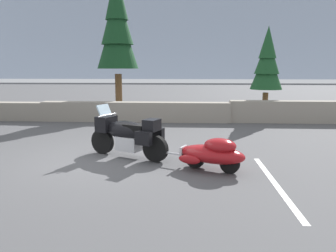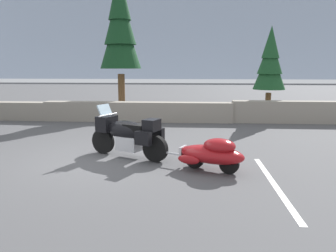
{
  "view_description": "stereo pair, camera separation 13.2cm",
  "coord_description": "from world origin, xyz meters",
  "px_view_note": "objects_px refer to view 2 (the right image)",
  "views": [
    {
      "loc": [
        2.18,
        -7.89,
        2.3
      ],
      "look_at": [
        1.72,
        0.16,
        0.85
      ],
      "focal_mm": 35.22,
      "sensor_mm": 36.0,
      "label": 1
    },
    {
      "loc": [
        2.31,
        -7.88,
        2.3
      ],
      "look_at": [
        1.72,
        0.16,
        0.85
      ],
      "focal_mm": 35.22,
      "sensor_mm": 36.0,
      "label": 2
    }
  ],
  "objects_px": {
    "car_shaped_trailer": "(212,153)",
    "touring_motorcycle": "(128,134)",
    "pine_tree_tall": "(120,25)",
    "pine_tree_secondary": "(270,61)"
  },
  "relations": [
    {
      "from": "touring_motorcycle",
      "to": "car_shaped_trailer",
      "type": "height_order",
      "value": "touring_motorcycle"
    },
    {
      "from": "touring_motorcycle",
      "to": "pine_tree_tall",
      "type": "relative_size",
      "value": 0.32
    },
    {
      "from": "car_shaped_trailer",
      "to": "touring_motorcycle",
      "type": "bearing_deg",
      "value": 154.72
    },
    {
      "from": "car_shaped_trailer",
      "to": "pine_tree_secondary",
      "type": "bearing_deg",
      "value": 69.38
    },
    {
      "from": "pine_tree_tall",
      "to": "pine_tree_secondary",
      "type": "height_order",
      "value": "pine_tree_tall"
    },
    {
      "from": "pine_tree_secondary",
      "to": "pine_tree_tall",
      "type": "bearing_deg",
      "value": 171.09
    },
    {
      "from": "pine_tree_secondary",
      "to": "car_shaped_trailer",
      "type": "bearing_deg",
      "value": -110.62
    },
    {
      "from": "touring_motorcycle",
      "to": "pine_tree_tall",
      "type": "distance_m",
      "value": 8.83
    },
    {
      "from": "pine_tree_tall",
      "to": "touring_motorcycle",
      "type": "bearing_deg",
      "value": -76.9
    },
    {
      "from": "pine_tree_tall",
      "to": "pine_tree_secondary",
      "type": "distance_m",
      "value": 7.13
    }
  ]
}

